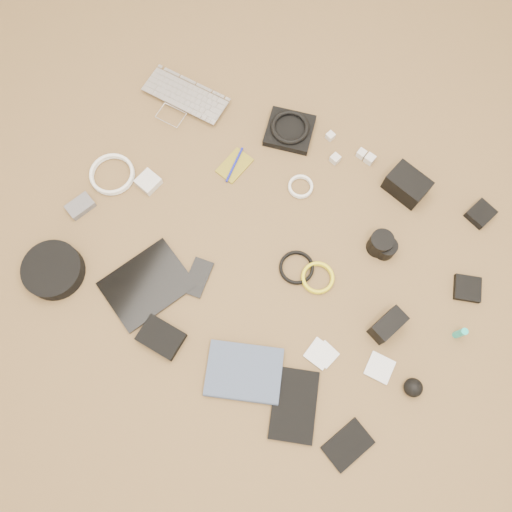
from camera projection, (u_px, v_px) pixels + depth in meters
The scene contains 33 objects.
laptop at pixel (179, 105), 1.87m from camera, with size 0.32×0.22×0.03m, color silver.
headphone_pouch at pixel (290, 131), 1.83m from camera, with size 0.17×0.16×0.03m, color black.
headphones at pixel (290, 127), 1.81m from camera, with size 0.14×0.14×0.02m, color black.
charger_a at pixel (330, 136), 1.83m from camera, with size 0.03×0.03×0.03m, color silver.
charger_b at pixel (370, 159), 1.80m from camera, with size 0.03×0.03×0.03m, color silver.
charger_c at pixel (361, 154), 1.80m from camera, with size 0.03×0.03×0.03m, color silver.
charger_d at pixel (335, 159), 1.80m from camera, with size 0.03×0.03×0.03m, color silver.
dslr_camera at pixel (407, 185), 1.74m from camera, with size 0.14×0.10×0.08m, color black.
lens_pouch at pixel (481, 214), 1.73m from camera, with size 0.07×0.08×0.03m, color black.
notebook_olive at pixel (235, 166), 1.80m from camera, with size 0.08×0.12×0.01m, color olive.
pen_blue at pixel (234, 165), 1.79m from camera, with size 0.01×0.01×0.15m, color #1419A3.
cable_white_a at pixel (300, 187), 1.77m from camera, with size 0.09×0.09×0.01m, color white.
lens_a at pixel (380, 243), 1.67m from camera, with size 0.08×0.08×0.08m, color black.
lens_b at pixel (386, 248), 1.68m from camera, with size 0.07×0.07×0.06m, color black.
card_reader at pixel (467, 288), 1.66m from camera, with size 0.09×0.09×0.02m, color black.
power_brick at pixel (148, 182), 1.77m from camera, with size 0.07×0.07×0.03m, color silver.
cable_white_b at pixel (113, 175), 1.79m from camera, with size 0.16×0.16×0.01m, color white.
cable_black at pixel (296, 268), 1.68m from camera, with size 0.12×0.12×0.01m, color black.
cable_yellow at pixel (317, 278), 1.67m from camera, with size 0.11×0.11×0.01m, color yellow.
flash at pixel (388, 325), 1.59m from camera, with size 0.06×0.11×0.08m, color black.
lens_cleaner at pixel (460, 333), 1.58m from camera, with size 0.02×0.02×0.08m, color #1CB6AB.
battery_charger at pixel (80, 206), 1.74m from camera, with size 0.06×0.09×0.03m, color #5B5A5F.
tablet at pixel (147, 285), 1.66m from camera, with size 0.21×0.27×0.01m, color black.
phone at pixel (198, 277), 1.67m from camera, with size 0.07×0.13×0.01m, color black.
filter_case_left at pixel (320, 354), 1.60m from camera, with size 0.08×0.08×0.01m, color silver.
filter_case_mid at pixel (325, 354), 1.60m from camera, with size 0.07×0.07×0.01m, color silver.
filter_case_right at pixel (380, 368), 1.58m from camera, with size 0.08×0.08×0.01m, color silver.
air_blower at pixel (413, 388), 1.54m from camera, with size 0.06×0.06×0.06m, color black.
headphone_case at pixel (53, 270), 1.66m from camera, with size 0.20×0.20×0.05m, color black.
drive_case at pixel (161, 337), 1.60m from camera, with size 0.14×0.10×0.03m, color black.
paperback at pixel (240, 401), 1.55m from camera, with size 0.18×0.23×0.02m, color #3B4964.
notebook_black_a at pixel (294, 405), 1.55m from camera, with size 0.14×0.22×0.02m, color black.
notebook_black_b at pixel (348, 445), 1.51m from camera, with size 0.09×0.14×0.01m, color black.
Camera 1 is at (0.23, -0.46, 1.62)m, focal length 35.00 mm.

